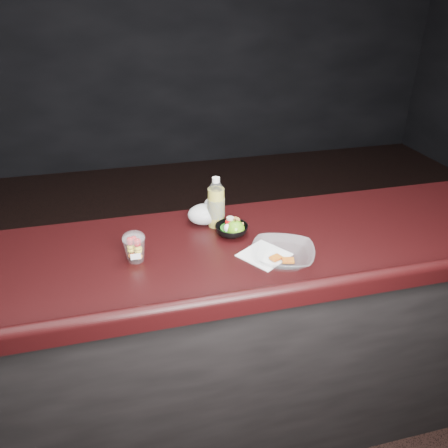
% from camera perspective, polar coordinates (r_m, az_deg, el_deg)
% --- Properties ---
extents(room_shell, '(8.00, 8.00, 8.00)m').
position_cam_1_polar(room_shell, '(1.19, 3.79, 24.05)').
color(room_shell, black).
rests_on(room_shell, ground).
extents(counter, '(4.06, 0.71, 1.02)m').
position_cam_1_polar(counter, '(2.04, -0.03, -15.20)').
color(counter, black).
rests_on(counter, ground).
extents(lemonade_bottle, '(0.07, 0.07, 0.22)m').
position_cam_1_polar(lemonade_bottle, '(1.84, -1.03, 2.38)').
color(lemonade_bottle, gold).
rests_on(lemonade_bottle, counter).
extents(fruit_cup, '(0.09, 0.09, 0.12)m').
position_cam_1_polar(fruit_cup, '(1.65, -11.62, -2.85)').
color(fruit_cup, white).
rests_on(fruit_cup, counter).
extents(green_apple, '(0.08, 0.08, 0.08)m').
position_cam_1_polar(green_apple, '(1.78, 1.48, -0.67)').
color(green_apple, '#2F810E').
rests_on(green_apple, counter).
extents(plastic_bag, '(0.14, 0.12, 0.11)m').
position_cam_1_polar(plastic_bag, '(1.88, -2.46, 1.46)').
color(plastic_bag, silver).
rests_on(plastic_bag, counter).
extents(snack_bowl, '(0.17, 0.17, 0.07)m').
position_cam_1_polar(snack_bowl, '(1.80, 0.96, -0.66)').
color(snack_bowl, black).
rests_on(snack_bowl, counter).
extents(takeout_bowl, '(0.31, 0.31, 0.06)m').
position_cam_1_polar(takeout_bowl, '(1.64, 7.66, -4.03)').
color(takeout_bowl, silver).
rests_on(takeout_bowl, counter).
extents(paper_napkin, '(0.22, 0.22, 0.00)m').
position_cam_1_polar(paper_napkin, '(1.68, 5.28, -4.06)').
color(paper_napkin, white).
rests_on(paper_napkin, counter).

